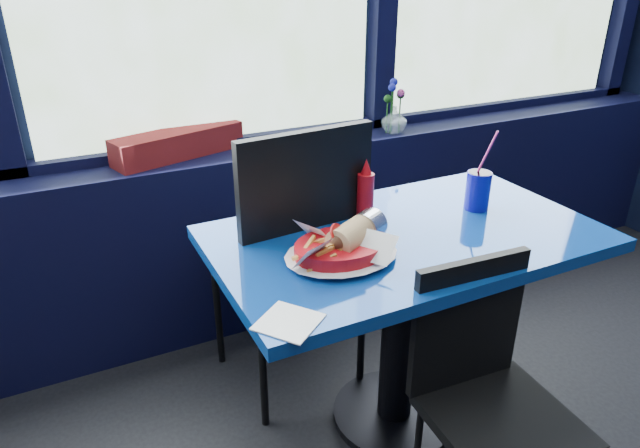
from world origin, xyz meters
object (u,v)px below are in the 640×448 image
(food_basket, at_px, (343,246))
(ketchup_bottle, at_px, (365,193))
(soda_cup, at_px, (478,190))
(planter_box, at_px, (179,143))
(near_table, at_px, (403,283))
(chair_near_front, at_px, (488,386))
(flower_vase, at_px, (394,117))
(chair_near_back, at_px, (294,248))

(food_basket, relative_size, ketchup_bottle, 1.51)
(food_basket, height_order, soda_cup, soda_cup)
(planter_box, relative_size, ketchup_bottle, 2.62)
(food_basket, distance_m, soda_cup, 0.58)
(ketchup_bottle, xyz_separation_m, soda_cup, (0.38, -0.10, -0.02))
(soda_cup, bearing_deg, near_table, -170.60)
(ketchup_bottle, bearing_deg, chair_near_front, -83.17)
(chair_near_front, bearing_deg, flower_vase, 72.60)
(planter_box, height_order, food_basket, planter_box)
(ketchup_bottle, bearing_deg, planter_box, 119.05)
(flower_vase, xyz_separation_m, food_basket, (-0.73, -0.87, -0.09))
(flower_vase, height_order, soda_cup, flower_vase)
(planter_box, bearing_deg, chair_near_front, -86.63)
(soda_cup, bearing_deg, flower_vase, 78.16)
(near_table, distance_m, soda_cup, 0.41)
(flower_vase, distance_m, ketchup_bottle, 0.85)
(chair_near_front, bearing_deg, planter_box, 113.78)
(food_basket, bearing_deg, near_table, 9.64)
(chair_near_back, relative_size, soda_cup, 3.87)
(food_basket, distance_m, ketchup_bottle, 0.29)
(flower_vase, bearing_deg, near_table, -120.35)
(ketchup_bottle, relative_size, soda_cup, 0.74)
(chair_near_back, bearing_deg, soda_cup, 151.10)
(flower_vase, bearing_deg, planter_box, 174.59)
(chair_near_front, xyz_separation_m, soda_cup, (0.31, 0.47, 0.35))
(food_basket, bearing_deg, flower_vase, 46.86)
(chair_near_back, distance_m, flower_vase, 0.93)
(chair_near_back, height_order, ketchup_bottle, chair_near_back)
(planter_box, distance_m, food_basket, 0.99)
(planter_box, xyz_separation_m, food_basket, (0.22, -0.96, -0.06))
(chair_near_back, xyz_separation_m, ketchup_bottle, (0.19, -0.15, 0.23))
(near_table, xyz_separation_m, planter_box, (-0.48, 0.91, 0.29))
(chair_near_front, relative_size, planter_box, 1.52)
(chair_near_back, relative_size, food_basket, 3.47)
(near_table, height_order, chair_near_back, chair_near_back)
(planter_box, xyz_separation_m, ketchup_bottle, (0.42, -0.75, -0.01))
(chair_near_back, bearing_deg, ketchup_bottle, 135.86)
(chair_near_front, xyz_separation_m, planter_box, (-0.49, 1.32, 0.39))
(chair_near_front, distance_m, soda_cup, 0.66)
(ketchup_bottle, bearing_deg, chair_near_back, 140.59)
(flower_vase, relative_size, soda_cup, 0.88)
(chair_near_back, height_order, planter_box, chair_near_back)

